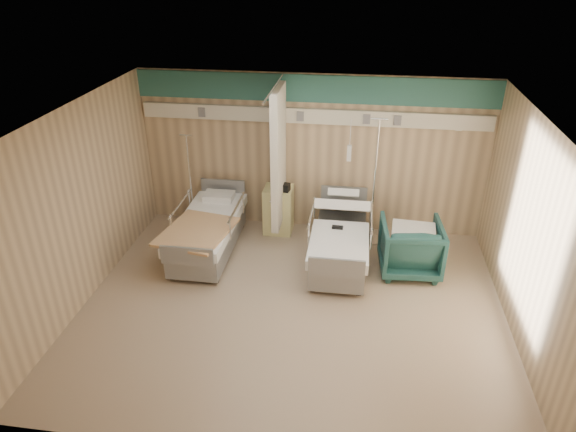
{
  "coord_description": "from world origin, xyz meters",
  "views": [
    {
      "loc": [
        0.78,
        -5.9,
        4.6
      ],
      "look_at": [
        -0.15,
        0.6,
        1.16
      ],
      "focal_mm": 32.0,
      "sensor_mm": 36.0,
      "label": 1
    }
  ],
  "objects": [
    {
      "name": "white_cup",
      "position": [
        -0.66,
        2.31,
        0.92
      ],
      "size": [
        0.11,
        0.11,
        0.14
      ],
      "primitive_type": "cylinder",
      "rotation": [
        0.0,
        0.0,
        -0.16
      ],
      "color": "white",
      "rests_on": "bedside_cabinet"
    },
    {
      "name": "room_walls",
      "position": [
        -0.03,
        0.25,
        1.86
      ],
      "size": [
        6.04,
        5.04,
        2.82
      ],
      "color": "tan",
      "rests_on": "ground"
    },
    {
      "name": "iv_stand_right",
      "position": [
        1.1,
        2.08,
        0.46
      ],
      "size": [
        0.4,
        0.4,
        2.22
      ],
      "rotation": [
        0.0,
        0.0,
        -0.21
      ],
      "color": "silver",
      "rests_on": "ground"
    },
    {
      "name": "waffle_blanket",
      "position": [
        1.73,
        1.2,
        0.9
      ],
      "size": [
        0.7,
        0.63,
        0.07
      ],
      "primitive_type": "cube",
      "rotation": [
        0.0,
        0.0,
        3.07
      ],
      "color": "silver",
      "rests_on": "visitor_armchair"
    },
    {
      "name": "visitor_armchair",
      "position": [
        1.71,
        1.2,
        0.43
      ],
      "size": [
        0.98,
        1.01,
        0.86
      ],
      "primitive_type": "imported",
      "rotation": [
        0.0,
        0.0,
        3.21
      ],
      "color": "#1D4A48",
      "rests_on": "ground"
    },
    {
      "name": "iv_stand_left",
      "position": [
        -2.08,
        2.01,
        0.37
      ],
      "size": [
        0.33,
        0.33,
        1.82
      ],
      "rotation": [
        0.0,
        0.0,
        -0.21
      ],
      "color": "silver",
      "rests_on": "ground"
    },
    {
      "name": "tan_blanket",
      "position": [
        -1.63,
        0.84,
        0.65
      ],
      "size": [
        1.17,
        1.37,
        0.04
      ],
      "primitive_type": "cube",
      "rotation": [
        0.0,
        0.0,
        -0.18
      ],
      "color": "tan",
      "rests_on": "bed_left"
    },
    {
      "name": "bed_right",
      "position": [
        0.6,
        1.3,
        0.32
      ],
      "size": [
        1.0,
        2.16,
        0.63
      ],
      "primitive_type": null,
      "color": "white",
      "rests_on": "ground"
    },
    {
      "name": "toiletry_bag",
      "position": [
        -0.46,
        2.11,
        0.92
      ],
      "size": [
        0.27,
        0.2,
        0.13
      ],
      "primitive_type": "cube",
      "rotation": [
        0.0,
        0.0,
        -0.18
      ],
      "color": "black",
      "rests_on": "bedside_cabinet"
    },
    {
      "name": "call_remote",
      "position": [
        0.55,
        1.29,
        0.65
      ],
      "size": [
        0.18,
        0.09,
        0.04
      ],
      "primitive_type": "cube",
      "rotation": [
        0.0,
        0.0,
        -0.04
      ],
      "color": "black",
      "rests_on": "bed_right"
    },
    {
      "name": "ground",
      "position": [
        0.0,
        0.0,
        0.0
      ],
      "size": [
        6.0,
        5.0,
        0.0
      ],
      "primitive_type": "cube",
      "color": "gray",
      "rests_on": "ground"
    },
    {
      "name": "bed_left",
      "position": [
        -1.6,
        1.3,
        0.32
      ],
      "size": [
        1.0,
        2.16,
        0.63
      ],
      "primitive_type": null,
      "color": "white",
      "rests_on": "ground"
    },
    {
      "name": "bedside_cabinet",
      "position": [
        -0.55,
        2.2,
        0.42
      ],
      "size": [
        0.5,
        0.48,
        0.85
      ],
      "primitive_type": "cube",
      "color": "#DDD88A",
      "rests_on": "ground"
    }
  ]
}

